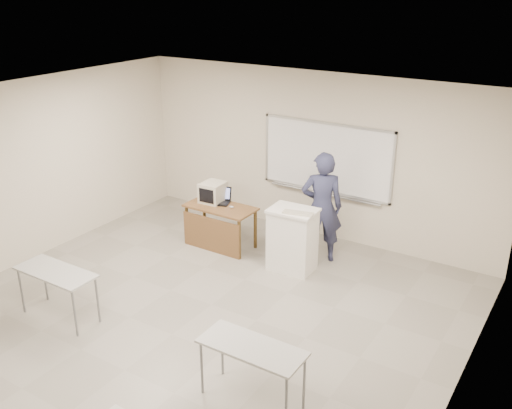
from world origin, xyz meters
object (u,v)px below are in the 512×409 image
Objects in this scene: podium at (292,239)px; laptop at (221,199)px; crt_monitor at (213,192)px; mouse at (231,207)px; instructor_desk at (217,221)px; whiteboard at (326,159)px; keyboard at (298,213)px; presenter at (322,207)px.

laptop is (-1.60, 0.26, 0.28)m from podium.
mouse is (0.45, -0.08, -0.16)m from crt_monitor.
laptop is at bearing 8.71° from crt_monitor.
instructor_desk is at bearing -145.14° from mouse.
mouse is at bearing -130.96° from whiteboard.
crt_monitor reaches higher than mouse.
mouse is 0.19× the size of keyboard.
whiteboard reaches higher than mouse.
keyboard is (1.90, -0.35, 0.14)m from crt_monitor.
podium is at bearing 38.36° from presenter.
keyboard reaches higher than instructor_desk.
laptop is at bearing 156.83° from mouse.
instructor_desk is at bearing 177.41° from podium.
whiteboard is at bearing 88.38° from keyboard.
crt_monitor is (-0.25, 0.23, 0.41)m from instructor_desk.
instructor_desk is 0.36m from mouse.
presenter is (0.23, 0.57, 0.42)m from podium.
mouse reaches higher than instructor_desk.
keyboard reaches higher than podium.
laptop is (0.15, 0.03, -0.12)m from crt_monitor.
crt_monitor is 0.23× the size of presenter.
whiteboard reaches higher than laptop.
instructor_desk is 1.87m from presenter.
mouse is 1.50m from keyboard.
crt_monitor is (-1.75, 0.23, 0.40)m from podium.
whiteboard is 2.22m from instructor_desk.
podium is 11.43× the size of mouse.
keyboard is at bearing -14.05° from mouse.
instructor_desk is 13.53× the size of mouse.
whiteboard is at bearing 34.58° from crt_monitor.
laptop is 0.19× the size of presenter.
instructor_desk is 1.50m from podium.
podium is 2.20× the size of keyboard.
whiteboard reaches higher than crt_monitor.
podium is 2.99× the size of laptop.
laptop reaches higher than mouse.
mouse is at bearing -12.86° from crt_monitor.
crt_monitor is at bearing 157.31° from keyboard.
instructor_desk is 2.86× the size of crt_monitor.
keyboard is 0.25× the size of presenter.
presenter is at bearing 11.85° from mouse.
crt_monitor is at bearing -20.08° from presenter.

